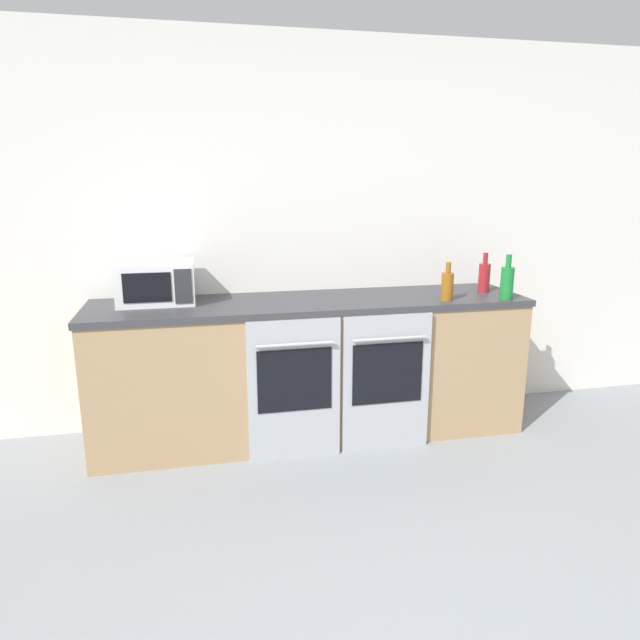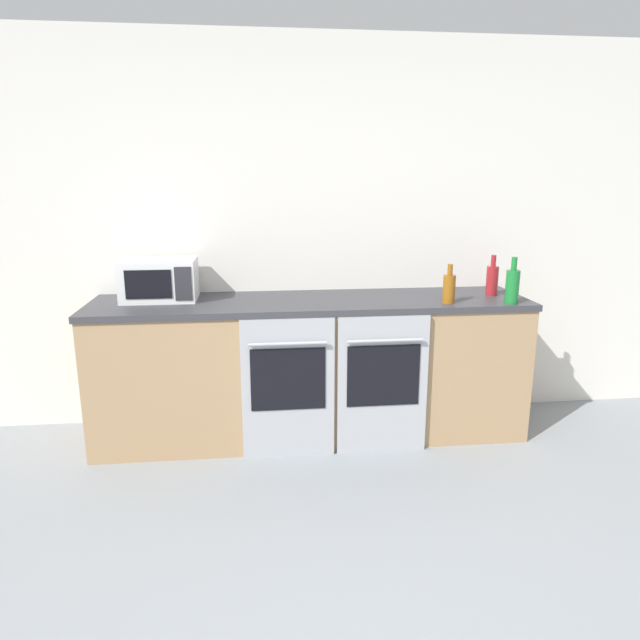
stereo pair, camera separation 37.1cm
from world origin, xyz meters
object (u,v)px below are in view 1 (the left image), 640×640
oven_right (386,382)px  bottle_amber (447,285)px  microwave (156,283)px  bottle_red (484,277)px  bottle_green (507,282)px  oven_left (294,389)px

oven_right → bottle_amber: (0.44, 0.14, 0.57)m
microwave → oven_right: bearing=-17.8°
bottle_red → bottle_green: 0.26m
oven_right → bottle_green: 1.02m
microwave → bottle_green: size_ratio=1.60×
oven_right → bottle_red: (0.80, 0.34, 0.58)m
oven_left → bottle_red: bottle_red is taller
microwave → bottle_amber: microwave is taller
bottle_green → bottle_amber: bearing=172.1°
oven_left → bottle_green: (1.41, 0.08, 0.59)m
bottle_amber → bottle_red: bearing=29.5°
oven_left → oven_right: (0.58, 0.00, 0.00)m
oven_left → microwave: 1.09m
microwave → bottle_green: 2.22m
oven_right → bottle_green: bottle_green is taller
microwave → bottle_green: (2.19, -0.36, -0.02)m
oven_left → microwave: microwave is taller
bottle_green → bottle_amber: bottle_green is taller
oven_left → bottle_amber: bottle_amber is taller
oven_left → bottle_red: (1.39, 0.34, 0.58)m
bottle_red → bottle_amber: (-0.37, -0.21, -0.01)m
microwave → bottle_amber: bearing=-9.5°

